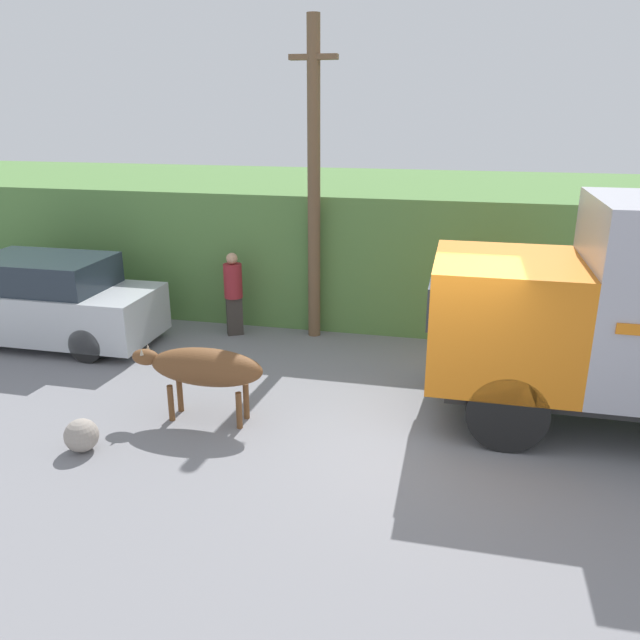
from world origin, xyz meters
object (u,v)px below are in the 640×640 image
object	(u,v)px
brown_cow	(204,368)
utility_pole	(314,181)
roadside_rock	(81,435)
parked_suv	(43,302)
pedestrian_on_hill	(233,291)

from	to	relation	value
brown_cow	utility_pole	size ratio (longest dim) A/B	0.34
brown_cow	roadside_rock	world-z (taller)	brown_cow
brown_cow	utility_pole	xyz separation A→B (m)	(0.74, 3.98, 2.31)
brown_cow	roadside_rock	xyz separation A→B (m)	(-1.32, -1.25, -0.61)
parked_suv	roadside_rock	xyz separation A→B (m)	(3.14, -3.65, -0.60)
brown_cow	utility_pole	bearing A→B (deg)	88.05
brown_cow	pedestrian_on_hill	size ratio (longest dim) A/B	1.19
pedestrian_on_hill	utility_pole	bearing A→B (deg)	163.25
brown_cow	pedestrian_on_hill	xyz separation A→B (m)	(-0.88, 3.65, 0.10)
brown_cow	pedestrian_on_hill	bearing A→B (deg)	112.23
pedestrian_on_hill	utility_pole	distance (m)	2.77
parked_suv	utility_pole	distance (m)	5.90
roadside_rock	parked_suv	bearing A→B (deg)	130.68
utility_pole	roadside_rock	size ratio (longest dim) A/B	13.08
brown_cow	parked_suv	xyz separation A→B (m)	(-4.45, 2.40, -0.01)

